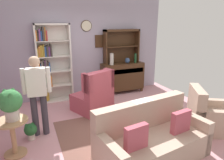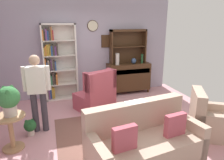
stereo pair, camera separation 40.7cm
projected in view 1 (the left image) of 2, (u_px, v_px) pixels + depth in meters
The scene contains 18 objects.
ground_plane at pixel (111, 126), 4.42m from camera, with size 5.40×4.60×0.02m, color #C68C93.
wall_back at pixel (83, 48), 5.91m from camera, with size 5.00×0.09×2.80m.
area_rug at pixel (126, 130), 4.23m from camera, with size 2.69×1.81×0.01m, color brown.
bookshelf at pixel (51, 64), 5.50m from camera, with size 0.90×0.30×2.10m.
sideboard at pixel (122, 76), 6.35m from camera, with size 1.30×0.45×0.92m.
sideboard_hutch at pixel (121, 42), 6.15m from camera, with size 1.10×0.26×1.00m.
vase_tall at pixel (112, 59), 5.97m from camera, with size 0.11×0.11×0.34m, color beige.
vase_round at pixel (127, 60), 6.20m from camera, with size 0.15×0.15×0.17m, color #33476B.
bottle_wine at pixel (135, 58), 6.26m from camera, with size 0.07×0.07×0.28m, color #194223.
couch_floral at pixel (151, 140), 3.31m from camera, with size 1.90×1.09×0.90m.
armchair_floral at pixel (208, 116), 4.18m from camera, with size 1.05×1.04×0.88m.
wingback_chair at pixel (94, 97), 4.99m from camera, with size 1.03×1.04×1.05m.
plant_stand at pixel (13, 134), 3.36m from camera, with size 0.52×0.52×0.63m.
potted_plant_large at pixel (10, 102), 3.23m from camera, with size 0.37×0.37×0.51m.
potted_plant_small at pixel (31, 130), 3.85m from camera, with size 0.23×0.23×0.32m.
person_reading at pixel (37, 91), 3.83m from camera, with size 0.53×0.24×1.56m.
coffee_table at pixel (145, 117), 4.03m from camera, with size 0.80×0.50×0.42m.
book_stack at pixel (146, 114), 3.92m from camera, with size 0.22×0.16×0.07m.
Camera 1 is at (-1.53, -3.66, 2.17)m, focal length 32.93 mm.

